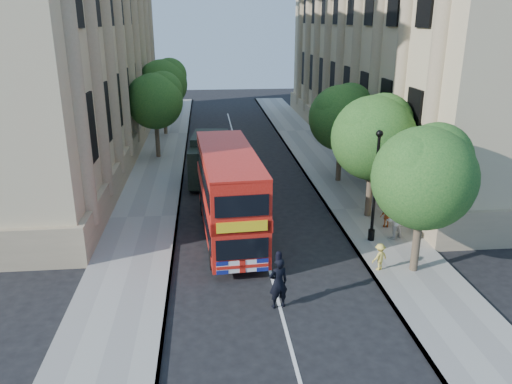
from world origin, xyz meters
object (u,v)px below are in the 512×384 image
object	(u,v)px
lamp_post	(375,191)
police_constable	(278,283)
double_decker_bus	(229,192)
woman_pedestrian	(394,220)
box_van	(209,161)

from	to	relation	value
lamp_post	police_constable	world-z (taller)	lamp_post
lamp_post	double_decker_bus	bearing A→B (deg)	168.74
police_constable	woman_pedestrian	size ratio (longest dim) A/B	1.07
double_decker_bus	box_van	distance (m)	8.48
double_decker_bus	box_van	xyz separation A→B (m)	(-0.80, 8.40, -0.81)
woman_pedestrian	double_decker_bus	bearing A→B (deg)	-34.21
lamp_post	box_van	size ratio (longest dim) A/B	0.96
double_decker_bus	police_constable	xyz separation A→B (m)	(1.41, -6.29, -1.29)
double_decker_bus	police_constable	world-z (taller)	double_decker_bus
lamp_post	double_decker_bus	distance (m)	6.61
box_van	police_constable	world-z (taller)	box_van
lamp_post	box_van	bearing A→B (deg)	126.88
lamp_post	police_constable	bearing A→B (deg)	-135.35
lamp_post	police_constable	xyz separation A→B (m)	(-5.06, -5.00, -1.54)
police_constable	double_decker_bus	bearing A→B (deg)	-93.00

